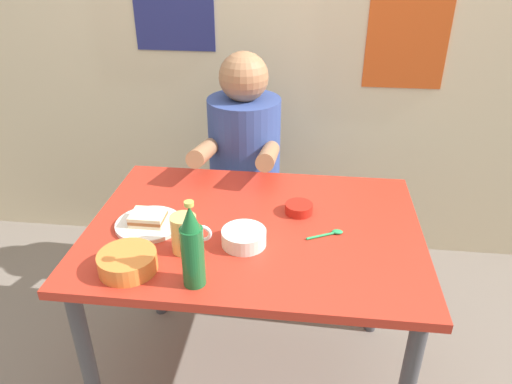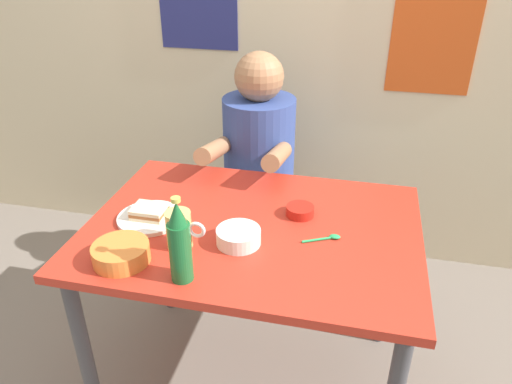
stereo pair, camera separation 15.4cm
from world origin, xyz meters
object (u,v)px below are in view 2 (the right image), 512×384
(person_seated, at_px, (258,144))
(stool, at_px, (259,222))
(beer_bottle, at_px, (180,244))
(dining_table, at_px, (253,248))
(sandwich, at_px, (149,212))
(beer_mug, at_px, (180,229))
(plate_orange, at_px, (150,218))
(rice_bowl_white, at_px, (238,236))

(person_seated, bearing_deg, stool, 90.00)
(beer_bottle, bearing_deg, dining_table, 67.55)
(person_seated, bearing_deg, sandwich, -109.00)
(dining_table, bearing_deg, beer_mug, -139.51)
(person_seated, bearing_deg, plate_orange, -109.00)
(stool, relative_size, person_seated, 0.63)
(dining_table, relative_size, person_seated, 1.53)
(stool, height_order, rice_bowl_white, rice_bowl_white)
(dining_table, height_order, stool, dining_table)
(beer_bottle, bearing_deg, rice_bowl_white, 61.46)
(sandwich, bearing_deg, beer_bottle, -50.98)
(dining_table, height_order, person_seated, person_seated)
(stool, distance_m, beer_mug, 0.92)
(dining_table, distance_m, plate_orange, 0.36)
(sandwich, height_order, rice_bowl_white, same)
(rice_bowl_white, bearing_deg, sandwich, 168.48)
(sandwich, height_order, beer_mug, beer_mug)
(person_seated, xyz_separation_m, beer_mug, (-0.07, -0.78, 0.03))
(plate_orange, xyz_separation_m, beer_bottle, (0.22, -0.27, 0.11))
(person_seated, distance_m, sandwich, 0.70)
(plate_orange, relative_size, beer_bottle, 0.84)
(beer_mug, bearing_deg, beer_bottle, -67.61)
(beer_mug, bearing_deg, plate_orange, 142.64)
(person_seated, height_order, beer_mug, person_seated)
(stool, distance_m, sandwich, 0.83)
(rice_bowl_white, bearing_deg, beer_mug, -162.99)
(stool, relative_size, beer_mug, 3.57)
(rice_bowl_white, bearing_deg, stool, 97.74)
(dining_table, xyz_separation_m, beer_bottle, (-0.13, -0.31, 0.21))
(dining_table, height_order, beer_mug, beer_mug)
(beer_mug, bearing_deg, sandwich, 142.64)
(person_seated, height_order, plate_orange, person_seated)
(plate_orange, bearing_deg, person_seated, 71.00)
(dining_table, distance_m, stool, 0.71)
(dining_table, bearing_deg, plate_orange, -172.86)
(dining_table, bearing_deg, sandwich, -172.86)
(dining_table, bearing_deg, rice_bowl_white, -99.84)
(sandwich, relative_size, rice_bowl_white, 0.79)
(plate_orange, height_order, sandwich, sandwich)
(beer_bottle, distance_m, rice_bowl_white, 0.25)
(plate_orange, height_order, beer_mug, beer_mug)
(person_seated, distance_m, plate_orange, 0.70)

